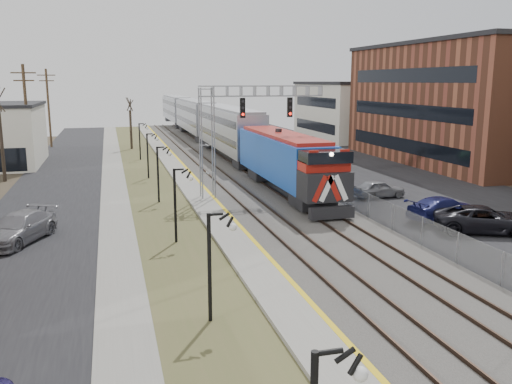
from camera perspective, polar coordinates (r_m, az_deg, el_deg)
name	(u,v)px	position (r m, az deg, el deg)	size (l,w,h in m)	color
street_west	(55,189)	(45.78, -20.36, 0.26)	(7.00, 120.00, 0.04)	black
sidewalk	(114,186)	(45.56, -14.73, 0.58)	(2.00, 120.00, 0.08)	gray
grass_median	(151,185)	(45.67, -10.96, 0.76)	(4.00, 120.00, 0.06)	#4D522B
platform	(187,182)	(45.96, -7.24, 1.07)	(2.00, 120.00, 0.24)	gray
ballast_bed	(245,179)	(46.89, -1.18, 1.34)	(8.00, 120.00, 0.20)	#595651
parking_lot	(371,174)	(51.10, 12.00, 1.85)	(16.00, 120.00, 0.04)	black
platform_edge	(198,180)	(46.06, -6.16, 1.27)	(0.24, 120.00, 0.01)	gold
track_near	(222,178)	(46.43, -3.58, 1.44)	(1.58, 120.00, 0.15)	#2D2119
track_far	(262,177)	(47.24, 0.59, 1.63)	(1.58, 120.00, 0.15)	#2D2119
train	(204,122)	(74.97, -5.46, 7.31)	(3.00, 85.85, 5.33)	#1547AC
signal_gantry	(230,122)	(38.79, -2.70, 7.36)	(9.00, 1.07, 8.15)	gray
lampposts	(175,205)	(28.97, -8.57, -1.38)	(0.14, 62.14, 4.00)	black
fence	(291,169)	(47.95, 3.70, 2.39)	(0.04, 120.00, 1.60)	gray
bare_trees	(43,150)	(49.34, -21.54, 4.10)	(12.30, 42.30, 5.95)	#382D23
car_lot_c	(484,220)	(33.15, 22.89, -2.75)	(2.50, 5.41, 1.50)	black
car_lot_d	(444,209)	(35.17, 19.15, -1.72)	(2.05, 5.03, 1.46)	#161A50
car_lot_e	(379,189)	(40.79, 12.83, 0.29)	(1.54, 3.82, 1.30)	gray
car_lot_f	(327,161)	(52.97, 7.46, 3.21)	(1.72, 4.94, 1.63)	#0E4917
car_street_b	(18,229)	(31.41, -23.74, -3.55)	(2.16, 5.30, 1.54)	gray
car_lot_g	(300,153)	(59.78, 4.63, 4.11)	(1.67, 4.14, 1.41)	black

